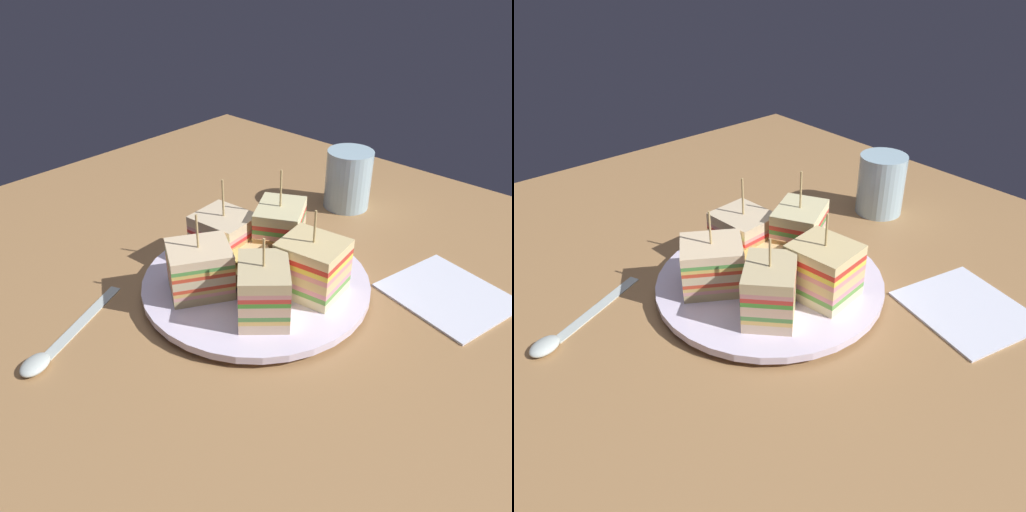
% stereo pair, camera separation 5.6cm
% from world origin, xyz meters
% --- Properties ---
extents(ground_plane, '(0.98, 0.88, 0.02)m').
position_xyz_m(ground_plane, '(0.00, 0.00, -0.01)').
color(ground_plane, '#A47749').
extents(plate, '(0.25, 0.25, 0.02)m').
position_xyz_m(plate, '(0.00, 0.00, 0.01)').
color(plate, white).
rests_on(plate, ground_plane).
extents(sandwich_wedge_0, '(0.07, 0.07, 0.10)m').
position_xyz_m(sandwich_wedge_0, '(-0.06, -0.02, 0.05)').
color(sandwich_wedge_0, beige).
rests_on(sandwich_wedge_0, plate).
extents(sandwich_wedge_1, '(0.08, 0.08, 0.11)m').
position_xyz_m(sandwich_wedge_1, '(0.02, -0.06, 0.05)').
color(sandwich_wedge_1, beige).
rests_on(sandwich_wedge_1, plate).
extents(sandwich_wedge_2, '(0.07, 0.06, 0.10)m').
position_xyz_m(sandwich_wedge_2, '(0.06, -0.01, 0.04)').
color(sandwich_wedge_2, beige).
rests_on(sandwich_wedge_2, plate).
extents(sandwich_wedge_3, '(0.08, 0.09, 0.09)m').
position_xyz_m(sandwich_wedge_3, '(0.03, 0.05, 0.04)').
color(sandwich_wedge_3, '#D1B87B').
rests_on(sandwich_wedge_3, plate).
extents(sandwich_wedge_4, '(0.08, 0.08, 0.09)m').
position_xyz_m(sandwich_wedge_4, '(-0.05, 0.04, 0.04)').
color(sandwich_wedge_4, beige).
rests_on(sandwich_wedge_4, plate).
extents(chip_pile, '(0.07, 0.08, 0.03)m').
position_xyz_m(chip_pile, '(0.01, 0.01, 0.03)').
color(chip_pile, '#E2B45A').
rests_on(chip_pile, plate).
extents(spoon, '(0.07, 0.15, 0.01)m').
position_xyz_m(spoon, '(0.08, 0.21, 0.00)').
color(spoon, silver).
rests_on(spoon, ground_plane).
extents(napkin, '(0.15, 0.14, 0.01)m').
position_xyz_m(napkin, '(-0.17, -0.14, 0.00)').
color(napkin, white).
rests_on(napkin, ground_plane).
extents(drinking_glass, '(0.07, 0.07, 0.08)m').
position_xyz_m(drinking_glass, '(0.04, -0.24, 0.04)').
color(drinking_glass, '#A9CDDE').
rests_on(drinking_glass, ground_plane).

